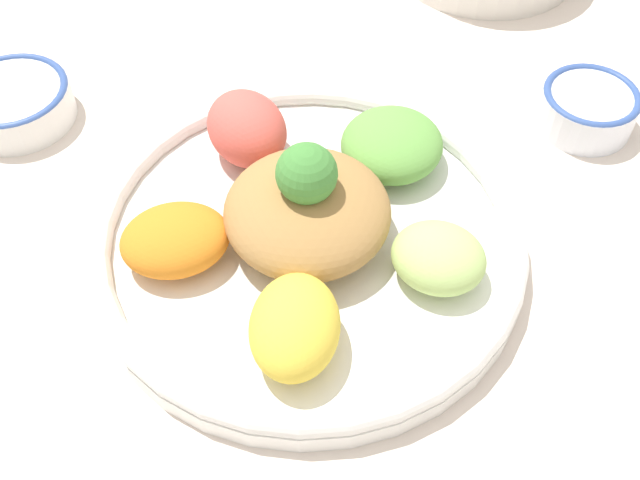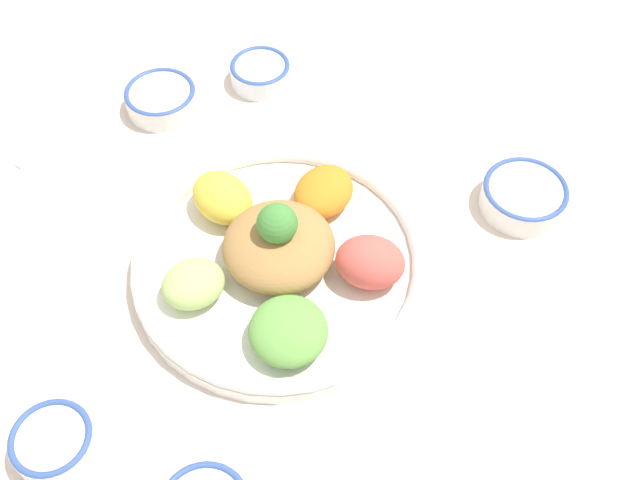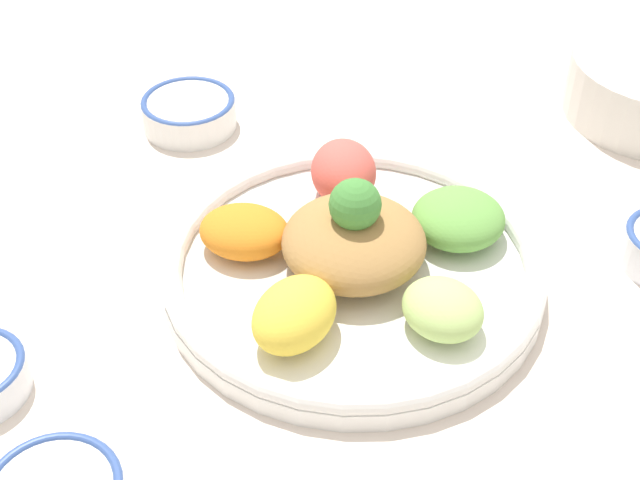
{
  "view_description": "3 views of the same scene",
  "coord_description": "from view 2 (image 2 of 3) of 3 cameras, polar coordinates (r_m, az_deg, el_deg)",
  "views": [
    {
      "loc": [
        0.32,
        0.25,
        0.51
      ],
      "look_at": [
        0.02,
        0.04,
        0.06
      ],
      "focal_mm": 42.0,
      "sensor_mm": 36.0,
      "label": 1
    },
    {
      "loc": [
        -0.53,
        0.08,
        0.78
      ],
      "look_at": [
        -0.02,
        -0.04,
        0.08
      ],
      "focal_mm": 42.0,
      "sensor_mm": 36.0,
      "label": 2
    },
    {
      "loc": [
        0.34,
        0.55,
        0.59
      ],
      "look_at": [
        0.01,
        -0.04,
        0.02
      ],
      "focal_mm": 50.0,
      "sensor_mm": 36.0,
      "label": 3
    }
  ],
  "objects": [
    {
      "name": "ground_plane",
      "position": [
        0.95,
        -2.49,
        -2.16
      ],
      "size": [
        2.4,
        2.4,
        0.0
      ],
      "primitive_type": "plane",
      "color": "silver"
    },
    {
      "name": "salad_platter",
      "position": [
        0.93,
        -2.98,
        -1.45
      ],
      "size": [
        0.37,
        0.37,
        0.12
      ],
      "color": "white",
      "rests_on": "ground_plane"
    },
    {
      "name": "rice_bowl_blue",
      "position": [
        1.18,
        -4.57,
        12.64
      ],
      "size": [
        0.09,
        0.09,
        0.04
      ],
      "color": "white",
      "rests_on": "ground_plane"
    },
    {
      "name": "sauce_bowl_dark",
      "position": [
        1.15,
        -12.02,
        10.51
      ],
      "size": [
        0.11,
        0.11,
        0.04
      ],
      "color": "white",
      "rests_on": "ground_plane"
    },
    {
      "name": "rice_bowl_plain",
      "position": [
        1.03,
        15.27,
        3.28
      ],
      "size": [
        0.11,
        0.11,
        0.04
      ],
      "color": "white",
      "rests_on": "ground_plane"
    },
    {
      "name": "sauce_bowl_far",
      "position": [
        0.86,
        -19.6,
        -14.38
      ],
      "size": [
        0.09,
        0.09,
        0.04
      ],
      "color": "white",
      "rests_on": "ground_plane"
    },
    {
      "name": "serving_spoon_main",
      "position": [
        1.17,
        -19.17,
        7.88
      ],
      "size": [
        0.11,
        0.11,
        0.01
      ],
      "rotation": [
        0.0,
        0.0,
        2.32
      ],
      "color": "silver",
      "rests_on": "ground_plane"
    }
  ]
}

